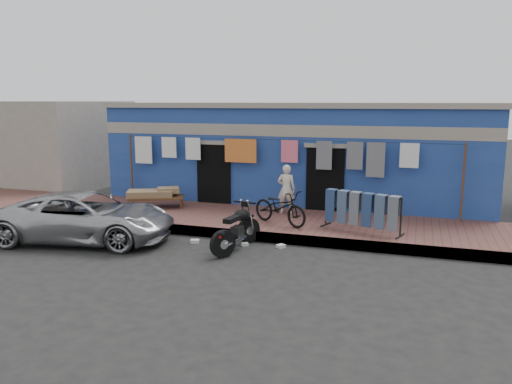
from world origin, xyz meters
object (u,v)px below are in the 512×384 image
Objects in this scene: bicycle at (280,203)px; motorcycle at (236,228)px; car at (85,216)px; seated_person at (286,189)px; jeans_rack at (362,211)px; charpoy at (156,198)px.

bicycle is 1.02× the size of motorcycle.
bicycle is at bearing -74.36° from car.
car reaches higher than motorcycle.
bicycle is at bearing 93.30° from seated_person.
car reaches higher than jeans_rack.
charpoy is at bearing 150.84° from motorcycle.
motorcycle is at bearing -147.80° from jeans_rack.
car is 2.11× the size of jeans_rack.
seated_person is at bearing 89.27° from motorcycle.
car is at bearing 35.09° from seated_person.
charpoy is at bearing -15.99° from car.
jeans_rack is at bearing -8.04° from charpoy.
car is at bearing -161.63° from jeans_rack.
car is 6.80m from jeans_rack.
jeans_rack reaches higher than charpoy.
jeans_rack is (6.18, -0.87, 0.21)m from charpoy.
seated_person is 0.67× the size of jeans_rack.
car is 2.37× the size of charpoy.
seated_person reaches higher than motorcycle.
bicycle is (0.18, -1.30, -0.14)m from seated_person.
charpoy is 6.25m from jeans_rack.
motorcycle reaches higher than charpoy.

